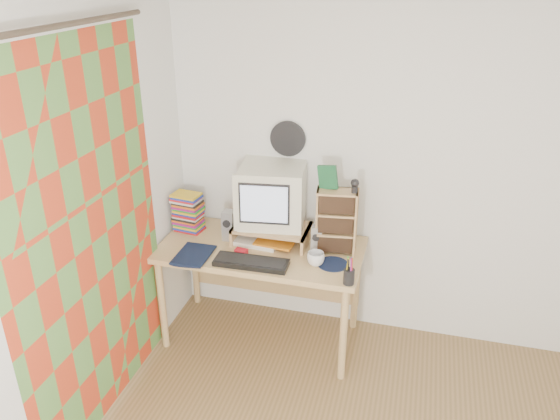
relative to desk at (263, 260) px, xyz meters
The scene contains 20 objects.
back_wall 1.25m from the desk, 16.59° to the left, with size 3.50×3.50×0.00m, color white.
left_wall 1.73m from the desk, 116.51° to the right, with size 3.50×3.50×0.00m, color white.
curtain 1.29m from the desk, 125.22° to the right, with size 2.20×2.20×0.00m, color red.
wall_disc 0.87m from the desk, 70.78° to the left, with size 0.25×0.25×0.02m, color black.
desk is the anchor object (origin of this frame).
monitor_riser 0.24m from the desk, 36.34° to the left, with size 0.52×0.30×0.12m.
crt_monitor 0.47m from the desk, 67.48° to the left, with size 0.44×0.44×0.41m, color silver.
speaker_left 0.35m from the desk, behind, with size 0.08×0.08×0.22m, color #A2A3A7.
speaker_right 0.45m from the desk, ahead, with size 0.07×0.07×0.19m, color #A2A3A7.
keyboard 0.34m from the desk, 88.00° to the right, with size 0.48×0.16×0.03m, color black.
dvd_stack 0.64m from the desk, behind, with size 0.19×0.14×0.27m, color brown, non-canonical shape.
cd_rack 0.62m from the desk, ahead, with size 0.27×0.14×0.45m, color tan.
mug 0.49m from the desk, 25.51° to the right, with size 0.11×0.11×0.09m, color white.
diary 0.61m from the desk, 148.38° to the right, with size 0.27×0.20×0.05m, color #0D1732.
mousepad 0.56m from the desk, 17.32° to the right, with size 0.20×0.20×0.00m, color #101836.
pen_cup 0.78m from the desk, 29.24° to the right, with size 0.07×0.07×0.14m, color black, non-canonical shape.
papers 0.16m from the desk, 24.99° to the left, with size 0.31×0.22×0.04m, color white, non-canonical shape.
red_box 0.27m from the desk, 115.81° to the right, with size 0.08×0.05×0.04m, color #B5131F.
game_box 0.79m from the desk, ahead, with size 0.12×0.03×0.16m, color #195831.
webcam 0.88m from the desk, ahead, with size 0.06×0.06×0.09m, color black, non-canonical shape.
Camera 1 is at (-0.04, -1.78, 2.56)m, focal length 35.00 mm.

